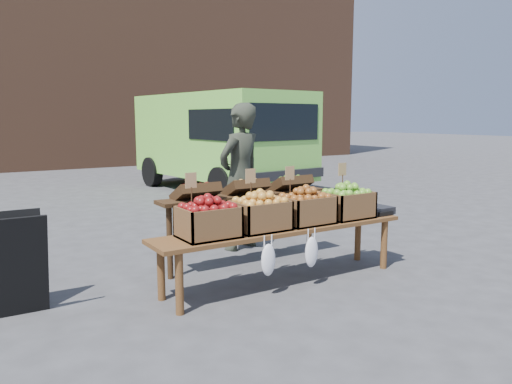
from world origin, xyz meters
TOP-DOWN VIEW (x-y plane):
  - ground at (0.00, 0.00)m, footprint 80.00×80.00m
  - brick_building at (0.00, 15.00)m, footprint 24.00×4.00m
  - delivery_van at (1.86, 6.45)m, footprint 2.61×4.96m
  - vendor at (-0.38, 1.77)m, footprint 0.76×0.61m
  - chalkboard_sign at (-3.09, 0.93)m, footprint 0.58×0.33m
  - back_table at (-0.70, 1.12)m, footprint 2.10×0.44m
  - display_bench at (-0.71, 0.40)m, footprint 2.70×0.56m
  - crate_golden_apples at (-1.53, 0.40)m, footprint 0.50×0.40m
  - crate_russet_pears at (-0.98, 0.40)m, footprint 0.50×0.40m
  - crate_red_apples at (-0.43, 0.40)m, footprint 0.50×0.40m
  - crate_green_apples at (0.12, 0.40)m, footprint 0.50×0.40m
  - weighing_scale at (0.54, 0.40)m, footprint 0.34×0.30m

SIDE VIEW (x-z plane):
  - ground at x=0.00m, z-range 0.00..0.00m
  - display_bench at x=-0.71m, z-range 0.00..0.57m
  - chalkboard_sign at x=-3.09m, z-range 0.00..0.87m
  - back_table at x=-0.70m, z-range 0.00..1.04m
  - weighing_scale at x=0.54m, z-range 0.57..0.65m
  - crate_golden_apples at x=-1.53m, z-range 0.57..0.85m
  - crate_russet_pears at x=-0.98m, z-range 0.57..0.85m
  - crate_red_apples at x=-0.43m, z-range 0.57..0.85m
  - crate_green_apples at x=0.12m, z-range 0.57..0.85m
  - vendor at x=-0.38m, z-range 0.00..1.81m
  - delivery_van at x=1.86m, z-range 0.00..2.14m
  - brick_building at x=0.00m, z-range 0.00..10.00m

